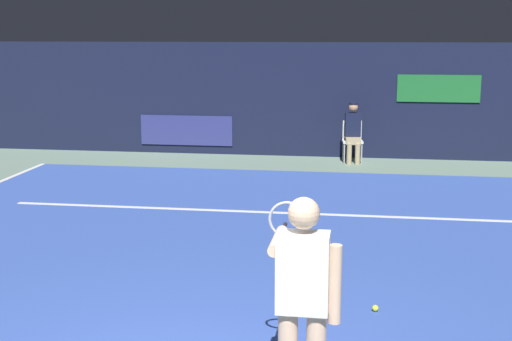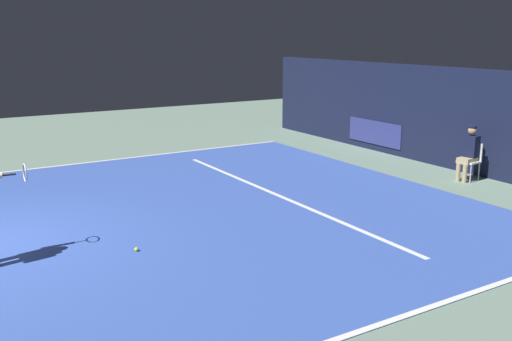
# 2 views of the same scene
# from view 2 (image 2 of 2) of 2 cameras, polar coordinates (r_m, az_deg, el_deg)

# --- Properties ---
(ground_plane) EXTENTS (31.50, 31.50, 0.00)m
(ground_plane) POSITION_cam_2_polar(r_m,az_deg,el_deg) (11.75, -5.26, -3.80)
(ground_plane) COLOR slate
(court_surface) EXTENTS (10.94, 10.44, 0.01)m
(court_surface) POSITION_cam_2_polar(r_m,az_deg,el_deg) (11.74, -5.26, -3.77)
(court_surface) COLOR #3856B2
(court_surface) RESTS_ON ground
(line_sideline_left) EXTENTS (0.10, 10.44, 0.01)m
(line_sideline_left) POSITION_cam_2_polar(r_m,az_deg,el_deg) (7.60, 13.67, -14.01)
(line_sideline_left) COLOR white
(line_sideline_left) RESTS_ON court_surface
(line_sideline_right) EXTENTS (0.10, 10.44, 0.01)m
(line_sideline_right) POSITION_cam_2_polar(r_m,az_deg,el_deg) (16.63, -13.54, 1.08)
(line_sideline_right) COLOR white
(line_sideline_right) RESTS_ON court_surface
(line_service) EXTENTS (8.53, 0.10, 0.01)m
(line_service) POSITION_cam_2_polar(r_m,az_deg,el_deg) (12.61, 2.21, -2.46)
(line_service) COLOR white
(line_service) RESTS_ON court_surface
(back_wall) EXTENTS (15.31, 0.33, 2.60)m
(back_wall) POSITION_cam_2_polar(r_m,az_deg,el_deg) (15.92, 18.71, 4.89)
(back_wall) COLOR #141933
(back_wall) RESTS_ON ground
(line_judge_on_chair) EXTENTS (0.48, 0.56, 1.32)m
(line_judge_on_chair) POSITION_cam_2_polar(r_m,az_deg,el_deg) (14.69, 20.26, 1.68)
(line_judge_on_chair) COLOR white
(line_judge_on_chair) RESTS_ON ground
(tennis_ball) EXTENTS (0.07, 0.07, 0.07)m
(tennis_ball) POSITION_cam_2_polar(r_m,az_deg,el_deg) (9.66, -11.70, -7.61)
(tennis_ball) COLOR #CCE033
(tennis_ball) RESTS_ON court_surface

